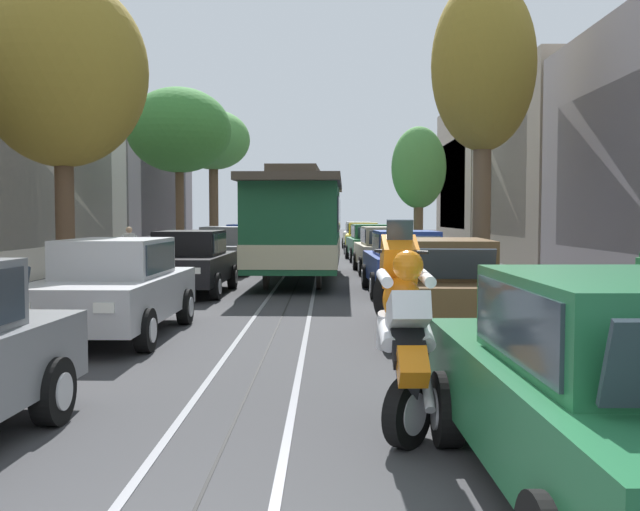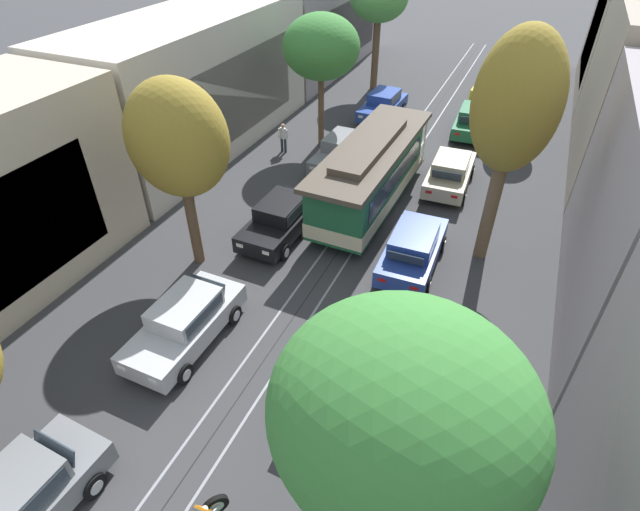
% 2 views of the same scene
% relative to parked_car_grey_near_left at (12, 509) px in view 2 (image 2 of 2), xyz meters
% --- Properties ---
extents(ground_plane, '(160.00, 160.00, 0.00)m').
position_rel_parked_car_grey_near_left_xyz_m(ground_plane, '(2.62, 16.21, -0.80)').
color(ground_plane, '#38383A').
extents(trolley_track_rails, '(1.14, 54.11, 0.01)m').
position_rel_parked_car_grey_near_left_xyz_m(trolley_track_rails, '(2.62, 18.82, -0.79)').
color(trolley_track_rails, gray).
rests_on(trolley_track_rails, ground).
extents(building_facade_left, '(5.32, 45.81, 6.56)m').
position_rel_parked_car_grey_near_left_xyz_m(building_facade_left, '(-7.87, 18.20, 2.44)').
color(building_facade_left, '#BCAD93').
rests_on(building_facade_left, ground).
extents(parked_car_grey_near_left, '(2.14, 4.42, 1.58)m').
position_rel_parked_car_grey_near_left_xyz_m(parked_car_grey_near_left, '(0.00, 0.00, 0.00)').
color(parked_car_grey_near_left, slate).
rests_on(parked_car_grey_near_left, ground).
extents(parked_car_silver_second_left, '(2.04, 4.38, 1.58)m').
position_rel_parked_car_grey_near_left_xyz_m(parked_car_silver_second_left, '(0.03, 6.21, 0.00)').
color(parked_car_silver_second_left, '#B7B7BC').
rests_on(parked_car_silver_second_left, ground).
extents(parked_car_black_mid_left, '(2.05, 4.38, 1.58)m').
position_rel_parked_car_grey_near_left_xyz_m(parked_car_black_mid_left, '(0.04, 12.58, 0.00)').
color(parked_car_black_mid_left, black).
rests_on(parked_car_black_mid_left, ground).
extents(parked_car_grey_fourth_left, '(2.09, 4.40, 1.58)m').
position_rel_parked_car_grey_near_left_xyz_m(parked_car_grey_fourth_left, '(0.00, 19.30, 0.00)').
color(parked_car_grey_fourth_left, slate).
rests_on(parked_car_grey_fourth_left, ground).
extents(parked_car_blue_fifth_left, '(2.12, 4.41, 1.58)m').
position_rel_parked_car_grey_near_left_xyz_m(parked_car_blue_fifth_left, '(-0.06, 26.22, 0.00)').
color(parked_car_blue_fifth_left, '#233D93').
rests_on(parked_car_blue_fifth_left, ground).
extents(parked_car_brown_second_right, '(2.14, 4.42, 1.58)m').
position_rel_parked_car_grey_near_left_xyz_m(parked_car_brown_second_right, '(5.35, 6.37, 0.00)').
color(parked_car_brown_second_right, brown).
rests_on(parked_car_brown_second_right, ground).
extents(parked_car_blue_mid_right, '(2.08, 4.39, 1.58)m').
position_rel_parked_car_grey_near_left_xyz_m(parked_car_blue_mid_right, '(5.46, 12.75, 0.00)').
color(parked_car_blue_mid_right, '#233D93').
rests_on(parked_car_blue_mid_right, ground).
extents(parked_car_beige_fourth_right, '(2.11, 4.41, 1.58)m').
position_rel_parked_car_grey_near_left_xyz_m(parked_car_beige_fourth_right, '(5.45, 19.29, 0.00)').
color(parked_car_beige_fourth_right, '#C1B28E').
rests_on(parked_car_beige_fourth_right, ground).
extents(parked_car_green_fifth_right, '(2.14, 4.42, 1.58)m').
position_rel_parked_car_grey_near_left_xyz_m(parked_car_green_fifth_right, '(5.35, 25.99, 0.00)').
color(parked_car_green_fifth_right, '#1E6038').
rests_on(parked_car_green_fifth_right, ground).
extents(parked_car_yellow_sixth_right, '(2.15, 4.42, 1.58)m').
position_rel_parked_car_grey_near_left_xyz_m(parked_car_yellow_sixth_right, '(5.38, 32.49, 0.00)').
color(parked_car_yellow_sixth_right, gold).
rests_on(parked_car_yellow_sixth_right, ground).
extents(parked_car_white_far_right, '(2.14, 4.42, 1.58)m').
position_rel_parked_car_grey_near_left_xyz_m(parked_car_white_far_right, '(5.41, 39.16, 0.00)').
color(parked_car_white_far_right, silver).
rests_on(parked_car_white_far_right, ground).
extents(street_tree_kerb_left_second, '(3.59, 2.88, 6.97)m').
position_rel_parked_car_grey_near_left_xyz_m(street_tree_kerb_left_second, '(-2.06, 9.82, 4.13)').
color(street_tree_kerb_left_second, brown).
rests_on(street_tree_kerb_left_second, ground).
extents(street_tree_kerb_left_mid, '(3.84, 3.80, 6.67)m').
position_rel_parked_car_grey_near_left_xyz_m(street_tree_kerb_left_mid, '(-1.98, 21.27, 4.28)').
color(street_tree_kerb_left_mid, brown).
rests_on(street_tree_kerb_left_mid, ground).
extents(street_tree_kerb_right_near, '(3.85, 3.57, 7.45)m').
position_rel_parked_car_grey_near_left_xyz_m(street_tree_kerb_right_near, '(7.61, 2.15, 4.98)').
color(street_tree_kerb_right_near, brown).
rests_on(street_tree_kerb_right_near, ground).
extents(street_tree_kerb_right_second, '(2.82, 2.89, 8.42)m').
position_rel_parked_car_grey_near_left_xyz_m(street_tree_kerb_right_second, '(7.74, 14.49, 5.16)').
color(street_tree_kerb_right_second, brown).
rests_on(street_tree_kerb_right_second, ground).
extents(street_tree_kerb_right_mid, '(2.43, 1.95, 5.91)m').
position_rel_parked_car_grey_near_left_xyz_m(street_tree_kerb_right_mid, '(7.55, 26.79, 3.22)').
color(street_tree_kerb_right_mid, brown).
rests_on(street_tree_kerb_right_mid, ground).
extents(cable_car_trolley, '(2.78, 9.17, 3.28)m').
position_rel_parked_car_grey_near_left_xyz_m(cable_car_trolley, '(2.62, 15.77, 0.86)').
color(cable_car_trolley, '#1E5B38').
rests_on(cable_car_trolley, ground).
extents(pedestrian_on_left_pavement, '(0.55, 0.27, 1.69)m').
position_rel_parked_car_grey_near_left_xyz_m(pedestrian_on_left_pavement, '(7.99, 4.48, 0.15)').
color(pedestrian_on_left_pavement, '#282D38').
rests_on(pedestrian_on_left_pavement, ground).
extents(pedestrian_on_right_pavement, '(0.55, 0.42, 1.73)m').
position_rel_parked_car_grey_near_left_xyz_m(pedestrian_on_right_pavement, '(9.44, 6.64, 0.18)').
color(pedestrian_on_right_pavement, black).
rests_on(pedestrian_on_right_pavement, ground).
extents(pedestrian_crossing_far, '(0.55, 0.39, 1.58)m').
position_rel_parked_car_grey_near_left_xyz_m(pedestrian_crossing_far, '(-3.40, 19.54, 0.09)').
color(pedestrian_crossing_far, '#282D38').
rests_on(pedestrian_crossing_far, ground).
extents(fire_hydrant, '(0.40, 0.22, 0.84)m').
position_rel_parked_car_grey_near_left_xyz_m(fire_hydrant, '(6.74, 6.27, -0.38)').
color(fire_hydrant, gold).
rests_on(fire_hydrant, ground).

